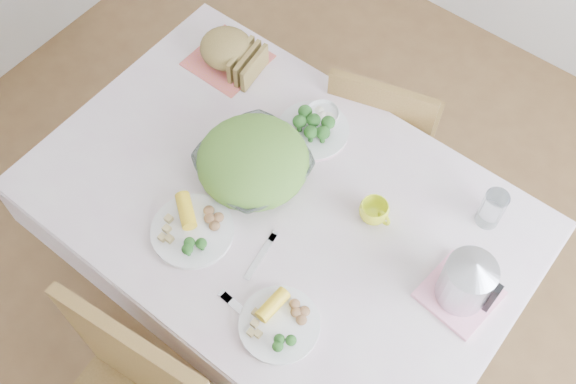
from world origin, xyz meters
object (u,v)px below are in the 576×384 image
Objects in this scene: chair_far at (385,120)px; salad_bowl at (253,166)px; dinner_plate_right at (279,325)px; electric_kettle at (468,278)px; dining_table at (280,257)px; dinner_plate_left at (193,231)px; yellow_mug at (374,212)px.

chair_far is 2.62× the size of salad_bowl.
dinner_plate_right is at bearing -42.50° from salad_bowl.
electric_kettle reaches higher than dinner_plate_right.
dinner_plate_left is at bearing -119.82° from dining_table.
dinner_plate_left is at bearing -136.33° from yellow_mug.
dinner_plate_right is (0.38, -0.07, 0.00)m from dinner_plate_left.
electric_kettle is (0.72, 0.04, 0.08)m from salad_bowl.
dinner_plate_left is at bearing 65.64° from chair_far.
dining_table is at bearing -16.08° from salad_bowl.
chair_far is 9.62× the size of yellow_mug.
chair_far is at bearing 82.30° from dinner_plate_left.
salad_bowl is at bearing 137.50° from dinner_plate_right.
chair_far is 1.06m from dinner_plate_right.
yellow_mug reaches higher than dinner_plate_right.
chair_far is at bearing 146.72° from electric_kettle.
chair_far is 0.69m from yellow_mug.
dinner_plate_left is (-0.01, -0.28, -0.03)m from salad_bowl.
dinner_plate_left is 1.10× the size of dinner_plate_right.
salad_bowl is 1.66× the size of electric_kettle.
electric_kettle is (0.59, 0.08, 0.51)m from dining_table.
dining_table is 0.56m from dinner_plate_right.
chair_far is 0.97m from dinner_plate_left.
salad_bowl is (-0.12, -0.63, 0.34)m from chair_far.
yellow_mug is at bearing -178.54° from electric_kettle.
salad_bowl is (-0.13, 0.04, 0.43)m from dining_table.
dining_table is 5.61× the size of dinner_plate_left.
dinner_plate_right is 0.53m from electric_kettle.
dinner_plate_right is (0.25, -0.31, 0.40)m from dining_table.
dinner_plate_right is at bearing -120.49° from electric_kettle.
salad_bowl is at bearing -165.55° from electric_kettle.
yellow_mug is (0.26, 0.14, 0.42)m from dining_table.
electric_kettle reaches higher than yellow_mug.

